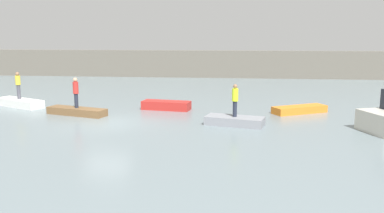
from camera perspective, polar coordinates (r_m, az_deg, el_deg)
ground_plane at (r=21.86m, az=-12.26°, el=-2.39°), size 120.00×120.00×0.00m
embankment_wall at (r=44.95m, az=-2.52°, el=6.15°), size 80.00×1.20×2.99m
rowboat_white at (r=28.71m, az=-23.50°, el=0.50°), size 3.90×2.65×0.51m
rowboat_brown at (r=24.55m, az=-16.20°, el=-0.67°), size 3.88×1.98×0.43m
rowboat_red at (r=25.32m, az=-3.72°, el=0.17°), size 3.17×1.51×0.55m
rowboat_grey at (r=21.05m, az=6.13°, el=-2.06°), size 3.25×1.94×0.45m
rowboat_orange at (r=25.03m, az=15.17°, el=-0.42°), size 3.50×2.54×0.43m
person_hiviz_shirt at (r=20.83m, az=6.20°, el=1.11°), size 0.32×0.32×1.72m
person_yellow_shirt at (r=28.55m, az=-23.68°, el=2.98°), size 0.32×0.32×1.79m
person_red_shirt at (r=24.35m, az=-16.34°, el=2.15°), size 0.32×0.32×1.80m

